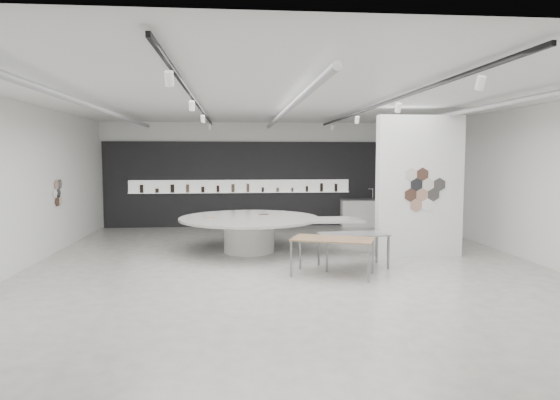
{
  "coord_description": "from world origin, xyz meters",
  "views": [
    {
      "loc": [
        -1.21,
        -11.34,
        2.56
      ],
      "look_at": [
        -0.06,
        1.2,
        1.46
      ],
      "focal_mm": 32.0,
      "sensor_mm": 36.0,
      "label": 1
    }
  ],
  "objects": [
    {
      "name": "partition_column",
      "position": [
        3.5,
        1.0,
        1.8
      ],
      "size": [
        2.2,
        0.38,
        3.6
      ],
      "color": "white",
      "rests_on": "ground"
    },
    {
      "name": "sample_table_wood",
      "position": [
        0.88,
        -0.9,
        0.75
      ],
      "size": [
        1.92,
        1.44,
        0.81
      ],
      "rotation": [
        0.0,
        0.0,
        -0.38
      ],
      "color": "#8A6747",
      "rests_on": "ground"
    },
    {
      "name": "kitchen_counter",
      "position": [
        3.55,
        6.54,
        0.5
      ],
      "size": [
        1.8,
        0.81,
        1.38
      ],
      "rotation": [
        0.0,
        0.0,
        -0.07
      ],
      "color": "white",
      "rests_on": "ground"
    },
    {
      "name": "sample_table_stone",
      "position": [
        1.51,
        -0.16,
        0.72
      ],
      "size": [
        1.61,
        0.93,
        0.79
      ],
      "rotation": [
        0.0,
        0.0,
        0.11
      ],
      "color": "slate",
      "rests_on": "ground"
    },
    {
      "name": "room",
      "position": [
        -0.09,
        -0.0,
        2.07
      ],
      "size": [
        12.02,
        14.02,
        3.82
      ],
      "color": "#BAB9B0",
      "rests_on": "ground"
    },
    {
      "name": "back_wall_display",
      "position": [
        -0.08,
        6.93,
        1.54
      ],
      "size": [
        11.8,
        0.27,
        3.1
      ],
      "color": "black",
      "rests_on": "ground"
    },
    {
      "name": "display_island",
      "position": [
        -0.75,
        1.89,
        0.62
      ],
      "size": [
        4.79,
        3.78,
        0.96
      ],
      "rotation": [
        0.0,
        0.0,
        -0.01
      ],
      "color": "white",
      "rests_on": "ground"
    }
  ]
}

